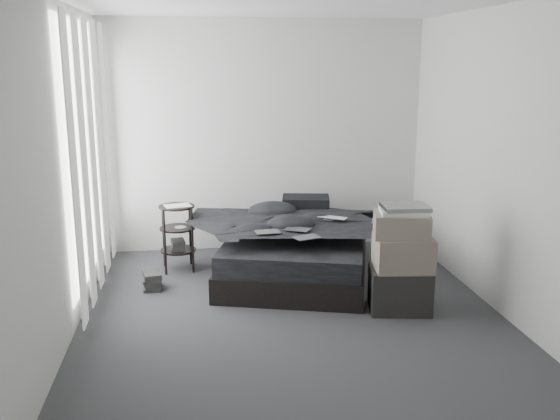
{
  "coord_description": "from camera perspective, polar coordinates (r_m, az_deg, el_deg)",
  "views": [
    {
      "loc": [
        -0.78,
        -4.94,
        2.15
      ],
      "look_at": [
        0.0,
        0.8,
        0.75
      ],
      "focal_mm": 40.0,
      "sensor_mm": 36.0,
      "label": 1
    }
  ],
  "objects": [
    {
      "name": "wall_right",
      "position": [
        5.64,
        19.65,
        4.12
      ],
      "size": [
        0.01,
        4.2,
        2.6
      ],
      "primitive_type": "cube",
      "color": "silver",
      "rests_on": "ground"
    },
    {
      "name": "bed",
      "position": [
        6.37,
        1.55,
        -4.96
      ],
      "size": [
        1.82,
        2.12,
        0.25
      ],
      "primitive_type": "cube",
      "rotation": [
        0.0,
        0.0,
        -0.28
      ],
      "color": "black",
      "rests_on": "floor"
    },
    {
      "name": "wall_front",
      "position": [
        3.07,
        7.29,
        -2.62
      ],
      "size": [
        3.6,
        0.01,
        2.6
      ],
      "primitive_type": "cube",
      "color": "silver",
      "rests_on": "ground"
    },
    {
      "name": "duvet",
      "position": [
        6.21,
        1.53,
        -1.39
      ],
      "size": [
        1.71,
        1.86,
        0.21
      ],
      "primitive_type": "imported",
      "rotation": [
        0.0,
        0.0,
        -0.28
      ],
      "color": "black",
      "rests_on": "mattress"
    },
    {
      "name": "art_book_white",
      "position": [
        5.4,
        11.23,
        -0.09
      ],
      "size": [
        0.44,
        0.38,
        0.04
      ],
      "primitive_type": "cube",
      "rotation": [
        0.0,
        0.0,
        -0.17
      ],
      "color": "silver",
      "rests_on": "box_upper"
    },
    {
      "name": "comic_a",
      "position": [
        5.79,
        -1.13,
        -1.38
      ],
      "size": [
        0.24,
        0.17,
        0.01
      ],
      "primitive_type": "cube",
      "rotation": [
        0.0,
        0.0,
        0.11
      ],
      "color": "black",
      "rests_on": "duvet"
    },
    {
      "name": "wall_left",
      "position": [
        5.12,
        -19.15,
        3.27
      ],
      "size": [
        0.01,
        4.2,
        2.6
      ],
      "primitive_type": "cube",
      "color": "silver",
      "rests_on": "ground"
    },
    {
      "name": "mattress",
      "position": [
        6.31,
        1.56,
        -3.06
      ],
      "size": [
        1.75,
        2.06,
        0.19
      ],
      "primitive_type": "cube",
      "rotation": [
        0.0,
        0.0,
        -0.28
      ],
      "color": "black",
      "rests_on": "bed"
    },
    {
      "name": "comic_b",
      "position": [
        5.88,
        1.62,
        -1.09
      ],
      "size": [
        0.27,
        0.24,
        0.01
      ],
      "primitive_type": "cube",
      "rotation": [
        0.0,
        0.0,
        -0.48
      ],
      "color": "black",
      "rests_on": "duvet"
    },
    {
      "name": "pillow_lower",
      "position": [
        6.95,
        1.87,
        -0.14
      ],
      "size": [
        0.63,
        0.51,
        0.12
      ],
      "primitive_type": "cube",
      "rotation": [
        0.0,
        0.0,
        -0.28
      ],
      "color": "black",
      "rests_on": "mattress"
    },
    {
      "name": "floor",
      "position": [
        5.45,
        1.15,
        -9.67
      ],
      "size": [
        3.6,
        4.2,
        0.01
      ],
      "primitive_type": "cube",
      "color": "#333336",
      "rests_on": "ground"
    },
    {
      "name": "wall_back",
      "position": [
        7.14,
        -1.41,
        6.74
      ],
      "size": [
        3.6,
        0.01,
        2.6
      ],
      "primitive_type": "cube",
      "color": "silver",
      "rests_on": "ground"
    },
    {
      "name": "floor_books",
      "position": [
        6.15,
        -11.59,
        -6.37
      ],
      "size": [
        0.19,
        0.25,
        0.16
      ],
      "primitive_type": "cube",
      "rotation": [
        0.0,
        0.0,
        0.13
      ],
      "color": "black",
      "rests_on": "floor"
    },
    {
      "name": "side_stand",
      "position": [
        6.59,
        -9.33,
        -2.55
      ],
      "size": [
        0.4,
        0.4,
        0.68
      ],
      "primitive_type": "cylinder",
      "rotation": [
        0.0,
        0.0,
        0.09
      ],
      "color": "black",
      "rests_on": "floor"
    },
    {
      "name": "pillow_upper",
      "position": [
        6.9,
        2.38,
        0.77
      ],
      "size": [
        0.56,
        0.43,
        0.11
      ],
      "primitive_type": "cube",
      "rotation": [
        0.0,
        0.0,
        -0.17
      ],
      "color": "black",
      "rests_on": "pillow_lower"
    },
    {
      "name": "art_book_snake",
      "position": [
        5.38,
        11.38,
        0.27
      ],
      "size": [
        0.4,
        0.33,
        0.04
      ],
      "primitive_type": "cube",
      "rotation": [
        0.0,
        0.0,
        -0.07
      ],
      "color": "silver",
      "rests_on": "art_book_white"
    },
    {
      "name": "window_left",
      "position": [
        5.98,
        -17.36,
        5.28
      ],
      "size": [
        0.02,
        2.0,
        2.3
      ],
      "primitive_type": "cube",
      "color": "white",
      "rests_on": "wall_left"
    },
    {
      "name": "papers",
      "position": [
        6.49,
        -9.35,
        0.36
      ],
      "size": [
        0.3,
        0.26,
        0.01
      ],
      "primitive_type": "cube",
      "rotation": [
        0.0,
        0.0,
        0.27
      ],
      "color": "white",
      "rests_on": "side_stand"
    },
    {
      "name": "comic_c",
      "position": [
        5.61,
        2.48,
        -1.76
      ],
      "size": [
        0.27,
        0.22,
        0.01
      ],
      "primitive_type": "cube",
      "rotation": [
        0.0,
        0.0,
        0.34
      ],
      "color": "black",
      "rests_on": "duvet"
    },
    {
      "name": "box_lower",
      "position": [
        5.61,
        10.9,
        -7.12
      ],
      "size": [
        0.58,
        0.49,
        0.38
      ],
      "primitive_type": "cube",
      "rotation": [
        0.0,
        0.0,
        -0.17
      ],
      "color": "black",
      "rests_on": "floor"
    },
    {
      "name": "laptop",
      "position": [
        6.24,
        4.69,
        -0.24
      ],
      "size": [
        0.35,
        0.32,
        0.02
      ],
      "primitive_type": "imported",
      "rotation": [
        0.0,
        0.0,
        -0.59
      ],
      "color": "silver",
      "rests_on": "duvet"
    },
    {
      "name": "curtain_left",
      "position": [
        5.98,
        -16.84,
        4.64
      ],
      "size": [
        0.06,
        2.12,
        2.48
      ],
      "primitive_type": "cube",
      "color": "white",
      "rests_on": "wall_left"
    },
    {
      "name": "box_mid",
      "position": [
        5.49,
        11.19,
        -3.86
      ],
      "size": [
        0.52,
        0.43,
        0.29
      ],
      "primitive_type": "cube",
      "rotation": [
        0.0,
        0.0,
        -0.1
      ],
      "color": "#6F6157",
      "rests_on": "box_lower"
    },
    {
      "name": "box_upper",
      "position": [
        5.43,
        11.05,
        -1.33
      ],
      "size": [
        0.53,
        0.46,
        0.2
      ],
      "primitive_type": "cube",
      "rotation": [
        0.0,
        0.0,
        -0.22
      ],
      "color": "#6F6157",
      "rests_on": "box_mid"
    }
  ]
}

